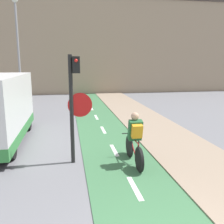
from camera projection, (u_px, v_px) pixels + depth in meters
building_row_background at (81, 45)px, 24.00m from camera, size 60.00×5.20×8.78m
traffic_light_pole at (74, 97)px, 6.78m from camera, size 0.67×0.25×3.01m
street_lamp_far at (18, 41)px, 15.99m from camera, size 0.36×0.36×6.80m
cyclist_near at (135, 140)px, 6.86m from camera, size 0.46×1.72×1.48m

